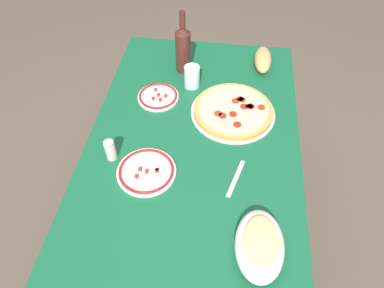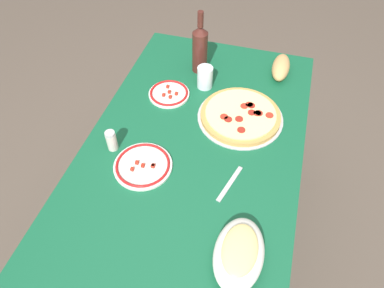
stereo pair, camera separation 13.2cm
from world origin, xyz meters
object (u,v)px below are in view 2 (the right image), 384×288
baked_pasta_dish (239,253)px  side_plate_far (169,93)px  side_plate_near (143,165)px  spice_shaker (112,141)px  pepperoni_pizza (240,115)px  dining_table (192,167)px  bread_loaf (281,67)px  wine_bottle (200,48)px  water_glass (205,77)px

baked_pasta_dish → side_plate_far: bearing=-146.0°
side_plate_near → spice_shaker: (-0.05, -0.14, 0.03)m
pepperoni_pizza → baked_pasta_dish: baked_pasta_dish is taller
dining_table → side_plate_near: size_ratio=6.65×
pepperoni_pizza → side_plate_near: (0.35, -0.30, -0.01)m
side_plate_near → bread_loaf: size_ratio=1.15×
side_plate_far → spice_shaker: 0.37m
dining_table → bread_loaf: size_ratio=7.62×
pepperoni_pizza → wine_bottle: wine_bottle is taller
dining_table → bread_loaf: (-0.55, 0.27, 0.15)m
baked_pasta_dish → water_glass: water_glass is taller
water_glass → spice_shaker: bearing=-28.7°
side_plate_far → bread_loaf: 0.53m
baked_pasta_dish → dining_table: bearing=-146.0°
pepperoni_pizza → side_plate_near: 0.46m
baked_pasta_dish → spice_shaker: 0.62m
wine_bottle → bread_loaf: 0.38m
side_plate_near → baked_pasta_dish: bearing=58.7°
dining_table → side_plate_far: 0.35m
dining_table → bread_loaf: bread_loaf is taller
pepperoni_pizza → water_glass: bearing=-128.7°
baked_pasta_dish → side_plate_far: 0.78m
dining_table → pepperoni_pizza: (-0.22, 0.15, 0.13)m
baked_pasta_dish → bread_loaf: 0.93m
side_plate_far → bread_loaf: (-0.29, 0.45, 0.03)m
pepperoni_pizza → side_plate_far: pepperoni_pizza is taller
baked_pasta_dish → bread_loaf: baked_pasta_dish is taller
baked_pasta_dish → spice_shaker: bearing=-118.6°
wine_bottle → water_glass: size_ratio=2.92×
wine_bottle → side_plate_near: (0.61, -0.05, -0.11)m
wine_bottle → side_plate_far: wine_bottle is taller
pepperoni_pizza → side_plate_far: 0.33m
water_glass → spice_shaker: 0.51m
side_plate_near → side_plate_far: (-0.40, -0.03, 0.00)m
spice_shaker → side_plate_near: bearing=69.6°
bread_loaf → wine_bottle: bearing=-78.6°
spice_shaker → side_plate_far: bearing=162.5°
water_glass → side_plate_near: 0.51m
dining_table → pepperoni_pizza: bearing=146.1°
dining_table → side_plate_near: (0.13, -0.15, 0.13)m
dining_table → pepperoni_pizza: size_ratio=4.07×
dining_table → wine_bottle: size_ratio=4.88×
bread_loaf → spice_shaker: bearing=-41.5°
bread_loaf → spice_shaker: spice_shaker is taller
side_plate_near → side_plate_far: 0.40m
dining_table → side_plate_near: side_plate_near is taller
dining_table → side_plate_near: 0.24m
pepperoni_pizza → bread_loaf: (-0.34, 0.12, 0.02)m
side_plate_far → baked_pasta_dish: bearing=34.0°
wine_bottle → water_glass: 0.14m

